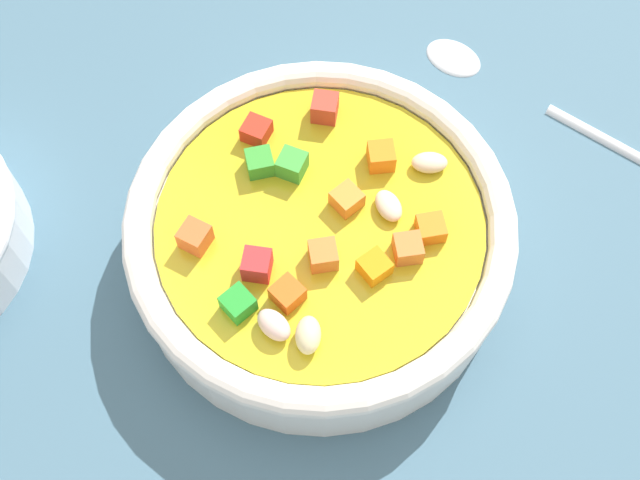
# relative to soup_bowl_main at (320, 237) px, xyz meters

# --- Properties ---
(ground_plane) EXTENTS (1.40, 1.40, 0.02)m
(ground_plane) POSITION_rel_soup_bowl_main_xyz_m (0.00, -0.00, -0.04)
(ground_plane) COLOR #42667A
(soup_bowl_main) EXTENTS (0.20, 0.20, 0.06)m
(soup_bowl_main) POSITION_rel_soup_bowl_main_xyz_m (0.00, 0.00, 0.00)
(soup_bowl_main) COLOR white
(soup_bowl_main) RESTS_ON ground_plane
(spoon) EXTENTS (0.21, 0.07, 0.01)m
(spoon) POSITION_rel_soup_bowl_main_xyz_m (-0.09, -0.15, -0.02)
(spoon) COLOR silver
(spoon) RESTS_ON ground_plane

